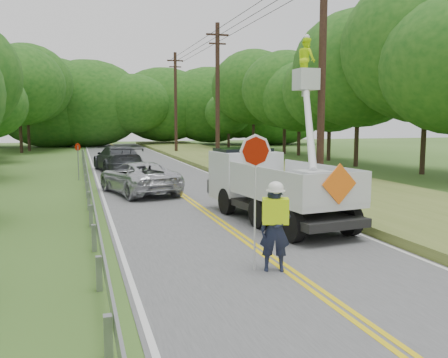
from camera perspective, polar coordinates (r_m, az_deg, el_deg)
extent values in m
plane|color=#395A1F|center=(10.12, 10.16, -12.47)|extent=(140.00, 140.00, 0.00)
cube|color=#505052|center=(23.15, -5.77, -1.36)|extent=(7.20, 96.00, 0.02)
cube|color=yellow|center=(23.13, -6.01, -1.33)|extent=(0.12, 96.00, 0.00)
cube|color=yellow|center=(23.17, -5.52, -1.31)|extent=(0.12, 96.00, 0.00)
cube|color=silver|center=(22.75, -14.33, -1.65)|extent=(0.12, 96.00, 0.00)
cube|color=silver|center=(24.04, 2.33, -0.98)|extent=(0.12, 96.00, 0.00)
cube|color=gray|center=(7.15, -13.59, -18.06)|extent=(0.12, 0.14, 0.70)
cube|color=gray|center=(9.95, -14.64, -10.82)|extent=(0.12, 0.14, 0.70)
cube|color=gray|center=(12.84, -15.19, -6.79)|extent=(0.12, 0.14, 0.70)
cube|color=gray|center=(15.77, -15.54, -4.25)|extent=(0.12, 0.14, 0.70)
cube|color=gray|center=(18.72, -15.78, -2.51)|extent=(0.12, 0.14, 0.70)
cube|color=gray|center=(21.69, -15.95, -1.25)|extent=(0.12, 0.14, 0.70)
cube|color=gray|center=(24.67, -16.08, -0.29)|extent=(0.12, 0.14, 0.70)
cube|color=gray|center=(27.65, -16.18, 0.47)|extent=(0.12, 0.14, 0.70)
cube|color=gray|center=(30.63, -16.26, 1.07)|extent=(0.12, 0.14, 0.70)
cube|color=gray|center=(33.62, -16.33, 1.57)|extent=(0.12, 0.14, 0.70)
cube|color=gray|center=(36.60, -16.38, 1.99)|extent=(0.12, 0.14, 0.70)
cube|color=gray|center=(39.60, -16.43, 2.35)|extent=(0.12, 0.14, 0.70)
cube|color=gray|center=(42.59, -16.47, 2.65)|extent=(0.12, 0.14, 0.70)
cube|color=gray|center=(45.58, -16.51, 2.92)|extent=(0.12, 0.14, 0.70)
cube|color=gray|center=(23.64, -15.81, 0.03)|extent=(0.05, 48.00, 0.34)
cylinder|color=black|center=(19.92, 11.57, 11.59)|extent=(0.30, 0.30, 10.00)
cylinder|color=black|center=(33.85, -0.77, 9.77)|extent=(0.30, 0.30, 10.00)
cube|color=black|center=(34.31, -0.78, 16.79)|extent=(1.60, 0.12, 0.12)
cube|color=black|center=(34.22, -0.78, 15.80)|extent=(1.20, 0.10, 0.10)
cylinder|color=black|center=(48.43, -5.77, 8.89)|extent=(0.30, 0.30, 10.00)
cube|color=black|center=(48.75, -5.83, 13.83)|extent=(1.60, 0.12, 0.12)
cube|color=black|center=(48.69, -5.82, 13.13)|extent=(1.20, 0.10, 0.10)
cylinder|color=black|center=(27.99, 1.67, 18.82)|extent=(0.03, 43.00, 0.03)
cylinder|color=black|center=(28.22, 3.09, 18.72)|extent=(0.03, 43.00, 0.03)
cylinder|color=black|center=(28.46, 4.49, 18.61)|extent=(0.03, 43.00, 0.03)
cube|color=#57692B|center=(25.45, 10.11, -0.36)|extent=(7.00, 96.00, 0.30)
cylinder|color=#332319|center=(54.16, -23.02, 5.01)|extent=(0.32, 0.32, 4.02)
ellipsoid|color=#184914|center=(54.26, -23.27, 10.20)|extent=(9.38, 9.38, 8.26)
cylinder|color=#332319|center=(57.14, -22.22, 5.23)|extent=(0.32, 0.32, 4.23)
ellipsoid|color=#184914|center=(57.26, -22.47, 10.40)|extent=(9.88, 9.88, 8.69)
cylinder|color=#332319|center=(32.35, 22.64, 4.52)|extent=(0.32, 0.32, 4.53)
ellipsoid|color=#184914|center=(32.64, 23.11, 14.27)|extent=(10.57, 10.57, 9.30)
cylinder|color=#332319|center=(36.39, 15.49, 4.67)|extent=(0.32, 0.32, 4.09)
ellipsoid|color=#184914|center=(36.55, 15.75, 12.52)|extent=(9.54, 9.54, 8.40)
cylinder|color=#332319|center=(41.16, 12.37, 4.53)|extent=(0.32, 0.32, 3.41)
ellipsoid|color=#184914|center=(41.20, 12.52, 10.33)|extent=(7.96, 7.96, 7.01)
cylinder|color=#332319|center=(46.77, 8.89, 4.79)|extent=(0.32, 0.32, 3.26)
ellipsoid|color=#184914|center=(46.79, 8.98, 9.67)|extent=(7.61, 7.61, 6.70)
cylinder|color=#332319|center=(48.85, 7.19, 5.18)|extent=(0.32, 0.32, 3.73)
ellipsoid|color=#184914|center=(48.92, 7.28, 10.52)|extent=(8.70, 8.70, 7.66)
cylinder|color=#332319|center=(55.37, 3.52, 5.63)|extent=(0.32, 0.32, 4.12)
ellipsoid|color=#184914|center=(55.49, 3.56, 10.84)|extent=(9.62, 9.62, 8.47)
cylinder|color=#332319|center=(59.02, 0.56, 4.94)|extent=(0.32, 0.32, 2.50)
ellipsoid|color=#184914|center=(58.99, 0.56, 7.90)|extent=(5.82, 5.82, 5.12)
ellipsoid|color=#184914|center=(66.25, -23.86, 8.25)|extent=(9.90, 7.42, 7.42)
ellipsoid|color=#184914|center=(64.99, -19.69, 8.47)|extent=(15.11, 11.33, 11.33)
ellipsoid|color=#184914|center=(64.68, -15.82, 8.62)|extent=(14.86, 11.15, 11.15)
ellipsoid|color=#184914|center=(63.29, -10.80, 8.80)|extent=(10.08, 7.56, 7.56)
ellipsoid|color=#184914|center=(67.29, -7.17, 8.76)|extent=(13.53, 10.15, 10.15)
ellipsoid|color=#184914|center=(67.90, -1.61, 8.79)|extent=(14.03, 10.52, 10.52)
ellipsoid|color=#184914|center=(68.19, 1.81, 8.78)|extent=(12.43, 9.32, 9.32)
ellipsoid|color=#184914|center=(67.98, 6.15, 8.75)|extent=(15.06, 11.30, 11.30)
imported|color=#191E33|center=(10.72, 6.10, -6.01)|extent=(0.79, 0.64, 1.86)
cube|color=#B7E30B|center=(10.63, 6.13, -3.79)|extent=(0.65, 0.51, 0.56)
ellipsoid|color=white|center=(10.55, 6.17, -1.02)|extent=(0.35, 0.35, 0.28)
cylinder|color=#B7B7B7|center=(10.66, 3.69, -4.01)|extent=(0.04, 0.04, 2.61)
cylinder|color=#881100|center=(10.49, 3.75, 3.33)|extent=(0.75, 0.08, 0.74)
cylinder|color=black|center=(13.34, 8.17, -5.50)|extent=(0.41, 0.96, 0.93)
cylinder|color=black|center=(14.45, 14.72, -4.69)|extent=(0.41, 0.96, 0.93)
cylinder|color=black|center=(14.98, 4.19, -4.07)|extent=(0.41, 0.96, 0.93)
cylinder|color=black|center=(15.98, 10.36, -3.47)|extent=(0.41, 0.96, 0.93)
cylinder|color=black|center=(17.12, 0.34, -2.66)|extent=(0.41, 0.96, 0.93)
cylinder|color=black|center=(18.00, 5.99, -2.22)|extent=(0.41, 0.96, 0.93)
cube|color=black|center=(15.69, 6.82, -3.34)|extent=(2.80, 6.42, 0.24)
cube|color=silver|center=(15.04, 8.18, -1.94)|extent=(2.78, 4.71, 0.21)
cube|color=silver|center=(14.42, 4.52, -0.32)|extent=(0.62, 4.44, 0.87)
cube|color=silver|center=(15.58, 11.63, 0.10)|extent=(0.62, 4.44, 0.87)
cube|color=silver|center=(13.17, 13.36, -1.18)|extent=(2.22, 0.34, 0.87)
cube|color=silver|center=(17.85, 2.54, 0.47)|extent=(2.40, 2.10, 1.75)
cube|color=black|center=(17.97, 2.27, 2.54)|extent=(2.09, 1.50, 0.73)
cube|color=silver|center=(14.09, 10.53, -0.59)|extent=(0.98, 0.98, 0.78)
cube|color=silver|center=(19.59, 9.73, 11.57)|extent=(0.83, 0.83, 0.83)
imported|color=#B7E30B|center=(19.67, 9.77, 13.86)|extent=(0.62, 0.80, 1.65)
cube|color=orange|center=(13.10, 13.56, -0.59)|extent=(1.10, 0.18, 1.10)
imported|color=silver|center=(22.32, -10.14, 0.18)|extent=(3.64, 5.71, 1.47)
imported|color=#383B40|center=(32.43, -12.57, 2.42)|extent=(3.14, 6.12, 1.70)
cylinder|color=gray|center=(28.13, -16.95, 1.84)|extent=(0.06, 0.06, 1.96)
cylinder|color=#881100|center=(28.07, -17.01, 3.66)|extent=(0.33, 0.34, 0.45)
cube|color=white|center=(18.61, 16.38, -1.74)|extent=(0.56, 0.17, 0.40)
cylinder|color=gray|center=(18.54, 15.75, -2.81)|extent=(0.02, 0.02, 0.57)
cylinder|color=gray|center=(18.79, 16.92, -2.73)|extent=(0.02, 0.02, 0.57)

